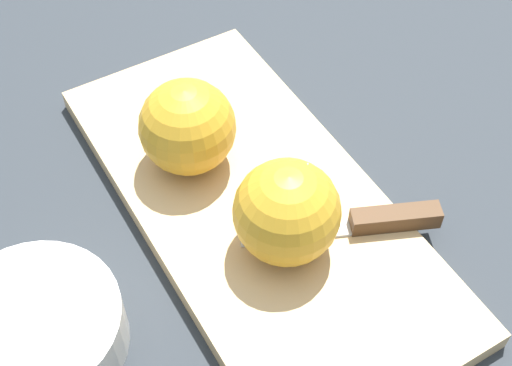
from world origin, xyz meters
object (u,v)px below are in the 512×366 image
object	(u,v)px
apple_half_left	(187,127)
bowl	(35,329)
apple_half_right	(290,211)
knife	(380,221)

from	to	relation	value
apple_half_left	bowl	xyz separation A→B (m)	(0.11, -0.17, -0.04)
apple_half_left	bowl	bearing A→B (deg)	94.96
apple_half_right	bowl	world-z (taller)	apple_half_right
knife	bowl	bearing A→B (deg)	13.33
knife	bowl	size ratio (longest dim) A/B	1.22
bowl	apple_half_right	bearing A→B (deg)	86.96
bowl	apple_half_left	bearing A→B (deg)	122.38
knife	bowl	distance (m)	0.29
apple_half_left	knife	world-z (taller)	apple_half_left
apple_half_left	apple_half_right	bearing A→B (deg)	169.51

